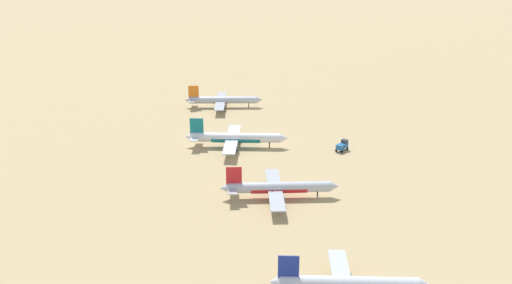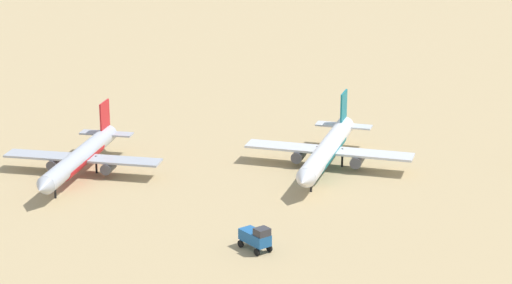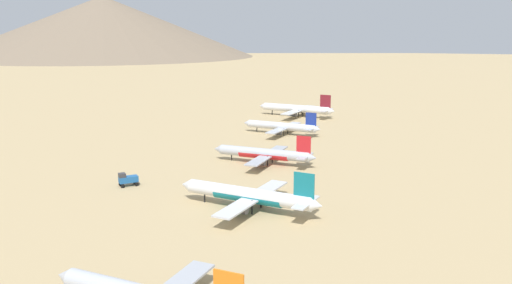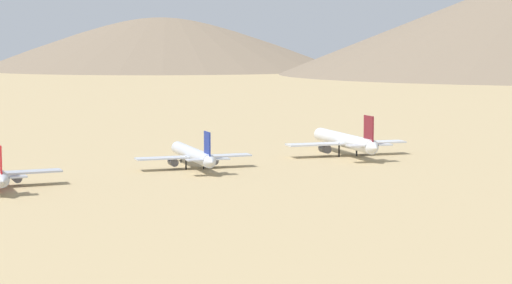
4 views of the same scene
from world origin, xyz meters
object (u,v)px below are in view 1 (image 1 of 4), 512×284
Objects in this scene: parked_jet_2 at (278,188)px; service_truck at (342,145)px; parked_jet_4 at (222,100)px; parked_jet_1 at (347,284)px; parked_jet_3 at (235,138)px.

parked_jet_2 is 6.55× the size of service_truck.
parked_jet_2 is 45.99m from service_truck.
parked_jet_4 is (-11.90, 94.24, 0.03)m from parked_jet_2.
parked_jet_2 is at bearing -129.07° from service_truck.
parked_jet_4 is 71.42m from service_truck.
parked_jet_4 is 6.53× the size of service_truck.
parked_jet_4 is (-19.78, 143.56, 0.06)m from parked_jet_1.
parked_jet_3 reaches higher than service_truck.
parked_jet_2 is 44.60m from parked_jet_3.
service_truck is at bearing 76.07° from parked_jet_1.
parked_jet_1 is 0.98× the size of parked_jet_4.
parked_jet_1 is at bearing -103.93° from service_truck.
parked_jet_1 is at bearing -79.22° from parked_jet_3.
parked_jet_2 reaches higher than parked_jet_4.
parked_jet_3 is 1.08× the size of parked_jet_4.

